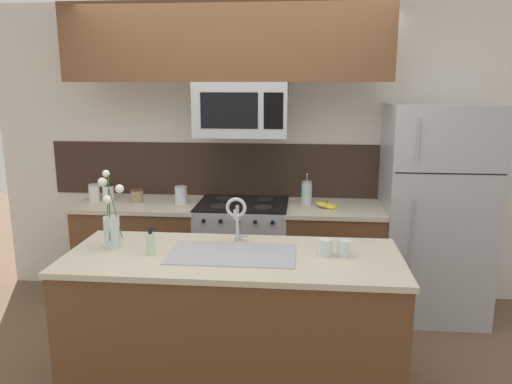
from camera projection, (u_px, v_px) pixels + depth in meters
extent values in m
plane|color=brown|center=(228.00, 359.00, 3.54)|extent=(10.00, 10.00, 0.00)
cube|color=silver|center=(281.00, 153.00, 4.47)|extent=(5.20, 0.10, 2.60)
cube|color=#332319|center=(247.00, 170.00, 4.48)|extent=(3.59, 0.01, 0.48)
cube|color=brown|center=(143.00, 254.00, 4.40)|extent=(1.02, 0.62, 0.88)
cube|color=beige|center=(140.00, 204.00, 4.30)|extent=(1.05, 0.65, 0.03)
cube|color=brown|center=(333.00, 260.00, 4.25)|extent=(0.79, 0.62, 0.88)
cube|color=beige|center=(335.00, 209.00, 4.15)|extent=(0.82, 0.65, 0.03)
cube|color=#A8AAAF|center=(243.00, 255.00, 4.31)|extent=(0.76, 0.62, 0.91)
cube|color=black|center=(243.00, 204.00, 4.22)|extent=(0.76, 0.62, 0.01)
cylinder|color=black|center=(219.00, 206.00, 4.10)|extent=(0.15, 0.15, 0.01)
cylinder|color=black|center=(263.00, 207.00, 4.06)|extent=(0.15, 0.15, 0.01)
cylinder|color=black|center=(224.00, 198.00, 4.36)|extent=(0.15, 0.15, 0.01)
cylinder|color=black|center=(265.00, 199.00, 4.33)|extent=(0.15, 0.15, 0.01)
cylinder|color=black|center=(203.00, 221.00, 3.94)|extent=(0.03, 0.02, 0.03)
cylinder|color=black|center=(221.00, 221.00, 3.93)|extent=(0.03, 0.02, 0.03)
cylinder|color=black|center=(238.00, 222.00, 3.91)|extent=(0.03, 0.02, 0.03)
cylinder|color=black|center=(255.00, 222.00, 3.90)|extent=(0.03, 0.02, 0.03)
cylinder|color=black|center=(273.00, 223.00, 3.89)|extent=(0.03, 0.02, 0.03)
cube|color=#A8AAAF|center=(242.00, 109.00, 4.03)|extent=(0.74, 0.40, 0.43)
cube|color=black|center=(229.00, 111.00, 3.84)|extent=(0.45, 0.00, 0.28)
cube|color=black|center=(273.00, 111.00, 3.80)|extent=(0.15, 0.00, 0.28)
cube|color=brown|center=(226.00, 43.00, 3.90)|extent=(2.57, 0.34, 0.60)
cube|color=#A8AAAF|center=(434.00, 212.00, 4.10)|extent=(0.83, 0.72, 1.76)
cube|color=black|center=(451.00, 174.00, 3.66)|extent=(0.80, 0.00, 0.01)
cylinder|color=#99999E|center=(419.00, 140.00, 3.62)|extent=(0.01, 0.01, 0.32)
cylinder|color=#99999E|center=(411.00, 242.00, 3.78)|extent=(0.01, 0.01, 0.67)
cylinder|color=silver|center=(94.00, 193.00, 4.33)|extent=(0.09, 0.09, 0.13)
cylinder|color=#B2B2B7|center=(94.00, 185.00, 4.32)|extent=(0.09, 0.09, 0.01)
cylinder|color=silver|center=(108.00, 193.00, 4.33)|extent=(0.10, 0.10, 0.14)
cylinder|color=black|center=(108.00, 185.00, 4.32)|extent=(0.09, 0.09, 0.02)
cylinder|color=#997F5B|center=(137.00, 196.00, 4.30)|extent=(0.11, 0.11, 0.10)
cylinder|color=#4C331E|center=(137.00, 190.00, 4.29)|extent=(0.10, 0.10, 0.01)
cylinder|color=silver|center=(181.00, 196.00, 4.25)|extent=(0.11, 0.11, 0.13)
cylinder|color=#B2B2B7|center=(181.00, 187.00, 4.24)|extent=(0.10, 0.10, 0.01)
ellipsoid|color=yellow|center=(325.00, 206.00, 4.08)|extent=(0.16, 0.13, 0.06)
ellipsoid|color=yellow|center=(326.00, 205.00, 4.10)|extent=(0.18, 0.09, 0.07)
ellipsoid|color=yellow|center=(327.00, 206.00, 4.08)|extent=(0.18, 0.04, 0.07)
ellipsoid|color=yellow|center=(328.00, 205.00, 4.10)|extent=(0.18, 0.09, 0.06)
ellipsoid|color=yellow|center=(328.00, 206.00, 4.08)|extent=(0.16, 0.13, 0.06)
cylinder|color=brown|center=(327.00, 202.00, 4.08)|extent=(0.02, 0.02, 0.03)
cylinder|color=silver|center=(307.00, 194.00, 4.21)|extent=(0.09, 0.09, 0.18)
cylinder|color=#A3A3AA|center=(307.00, 182.00, 4.18)|extent=(0.08, 0.08, 0.02)
cylinder|color=#A3A3AA|center=(307.00, 178.00, 4.18)|extent=(0.01, 0.01, 0.05)
sphere|color=#A3A3AA|center=(307.00, 174.00, 4.17)|extent=(0.02, 0.02, 0.02)
cube|color=brown|center=(234.00, 327.00, 3.09)|extent=(1.98, 0.78, 0.88)
cube|color=beige|center=(233.00, 257.00, 3.00)|extent=(2.01, 0.81, 0.03)
cube|color=#ADAFB5|center=(232.00, 254.00, 2.99)|extent=(0.76, 0.43, 0.01)
cube|color=#ADAFB5|center=(204.00, 265.00, 3.03)|extent=(0.30, 0.33, 0.15)
cube|color=#ADAFB5|center=(261.00, 267.00, 2.99)|extent=(0.30, 0.33, 0.15)
cylinder|color=#B7BABF|center=(238.00, 240.00, 3.24)|extent=(0.04, 0.04, 0.02)
cylinder|color=#B7BABF|center=(237.00, 222.00, 3.21)|extent=(0.02, 0.02, 0.22)
torus|color=#B7BABF|center=(236.00, 208.00, 3.14)|extent=(0.13, 0.02, 0.13)
cylinder|color=#B7BABF|center=(235.00, 214.00, 3.09)|extent=(0.02, 0.02, 0.06)
cube|color=#B7BABF|center=(243.00, 236.00, 3.23)|extent=(0.07, 0.01, 0.01)
cylinder|color=beige|center=(151.00, 244.00, 2.98)|extent=(0.05, 0.05, 0.13)
cylinder|color=black|center=(150.00, 232.00, 2.97)|extent=(0.02, 0.02, 0.02)
cube|color=black|center=(153.00, 229.00, 2.96)|extent=(0.03, 0.01, 0.01)
cylinder|color=silver|center=(325.00, 247.00, 2.96)|extent=(0.08, 0.08, 0.10)
cylinder|color=silver|center=(344.00, 248.00, 2.95)|extent=(0.07, 0.07, 0.10)
cylinder|color=silver|center=(112.00, 232.00, 3.09)|extent=(0.10, 0.10, 0.20)
cylinder|color=silver|center=(113.00, 242.00, 3.11)|extent=(0.09, 0.09, 0.06)
cylinder|color=#386B2D|center=(110.00, 219.00, 3.04)|extent=(0.01, 0.07, 0.26)
sphere|color=white|center=(107.00, 200.00, 2.98)|extent=(0.05, 0.05, 0.05)
cylinder|color=#386B2D|center=(109.00, 206.00, 3.08)|extent=(0.04, 0.05, 0.40)
sphere|color=white|center=(106.00, 173.00, 3.06)|extent=(0.04, 0.04, 0.04)
cylinder|color=#386B2D|center=(116.00, 214.00, 3.06)|extent=(0.07, 0.01, 0.31)
sphere|color=white|center=(119.00, 189.00, 3.03)|extent=(0.05, 0.05, 0.05)
cylinder|color=#386B2D|center=(107.00, 211.00, 3.08)|extent=(0.05, 0.03, 0.35)
sphere|color=white|center=(102.00, 182.00, 3.05)|extent=(0.06, 0.06, 0.06)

